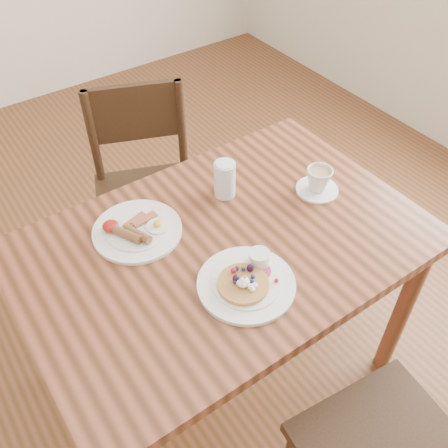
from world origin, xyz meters
name	(u,v)px	position (x,y,z in m)	size (l,w,h in m)	color
ground	(224,369)	(0.00, 0.00, 0.00)	(5.00, 5.00, 0.00)	#533417
dining_table	(224,263)	(0.00, 0.00, 0.65)	(1.20, 0.80, 0.75)	brown
chair_far	(146,186)	(0.06, 0.64, 0.49)	(0.55, 0.55, 0.88)	#342113
pancake_plate	(247,281)	(-0.04, -0.17, 0.76)	(0.27, 0.27, 0.06)	white
breakfast_plate	(136,230)	(-0.20, 0.18, 0.76)	(0.27, 0.27, 0.04)	white
teacup_saucer	(318,181)	(0.38, 0.01, 0.79)	(0.14, 0.14, 0.09)	white
water_glass	(225,179)	(0.12, 0.17, 0.81)	(0.07, 0.07, 0.12)	silver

